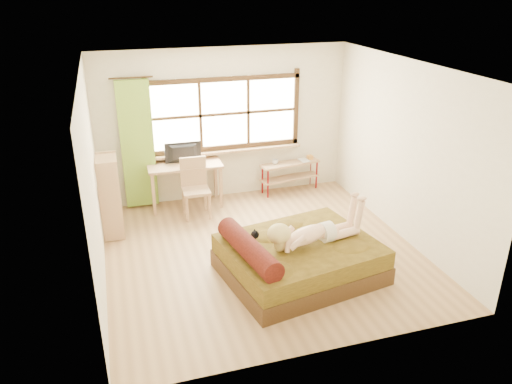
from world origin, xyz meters
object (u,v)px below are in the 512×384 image
object	(u,v)px
bed	(297,258)
kitten	(247,239)
desk	(185,170)
pipe_shelf	(291,170)
chair	(195,184)
bookshelf	(110,196)
woman	(313,223)

from	to	relation	value
bed	kitten	world-z (taller)	bed
desk	pipe_shelf	bearing A→B (deg)	4.40
bed	chair	world-z (taller)	chair
bookshelf	chair	bearing A→B (deg)	14.65
bed	kitten	xyz separation A→B (m)	(-0.67, 0.11, 0.34)
woman	bed	bearing A→B (deg)	157.94
woman	chair	bearing A→B (deg)	105.50
desk	woman	bearing A→B (deg)	-64.47
kitten	bookshelf	bearing A→B (deg)	121.21
woman	chair	world-z (taller)	woman
kitten	desk	bearing A→B (deg)	88.08
kitten	bookshelf	world-z (taller)	bookshelf
bed	kitten	size ratio (longest dim) A/B	7.51
chair	pipe_shelf	world-z (taller)	chair
desk	bookshelf	bearing A→B (deg)	-150.12
kitten	bookshelf	xyz separation A→B (m)	(-1.66, 1.88, 0.04)
pipe_shelf	woman	bearing A→B (deg)	-113.80
desk	chair	size ratio (longest dim) A/B	1.29
kitten	pipe_shelf	distance (m)	3.17
bed	pipe_shelf	world-z (taller)	bed
desk	pipe_shelf	xyz separation A→B (m)	(2.01, 0.12, -0.27)
bed	chair	size ratio (longest dim) A/B	2.24
bed	pipe_shelf	size ratio (longest dim) A/B	1.90
desk	kitten	bearing A→B (deg)	-80.65
woman	desk	bearing A→B (deg)	104.26
woman	desk	xyz separation A→B (m)	(-1.25, 2.74, -0.10)
woman	pipe_shelf	world-z (taller)	woman
chair	bookshelf	bearing A→B (deg)	-164.88
desk	bookshelf	world-z (taller)	bookshelf
pipe_shelf	bed	bearing A→B (deg)	-117.70
woman	pipe_shelf	xyz separation A→B (m)	(0.76, 2.86, -0.37)
pipe_shelf	desk	bearing A→B (deg)	174.54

